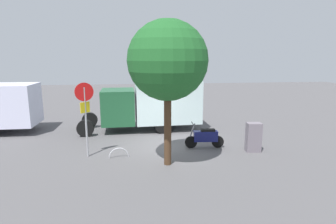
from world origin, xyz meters
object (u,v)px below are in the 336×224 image
Objects in this scene: motorcycle at (205,137)px; bike_rack_hoop at (119,157)px; utility_cabinet at (253,137)px; stop_sign at (85,108)px; box_truck_near at (151,103)px; street_tree at (168,61)px.

motorcycle is 2.13× the size of bike_rack_hoop.
utility_cabinet is at bearing -179.33° from bike_rack_hoop.
stop_sign is (5.23, 0.52, 1.57)m from motorcycle.
bike_rack_hoop is at bearing 15.81° from motorcycle.
box_truck_near is at bearing -45.37° from utility_cabinet.
street_tree reaches higher than utility_cabinet.
motorcycle is at bearing -19.91° from utility_cabinet.
box_truck_near is 3.78× the size of motorcycle.
street_tree is 4.25× the size of utility_cabinet.
bike_rack_hoop is (1.62, 4.42, -1.57)m from box_truck_near.
motorcycle is 4.03m from bike_rack_hoop.
street_tree is (-3.26, 1.26, 1.91)m from stop_sign.
stop_sign is at bearing -21.08° from street_tree.
motorcycle is (-2.29, 3.63, -1.05)m from box_truck_near.
utility_cabinet is at bearing 164.42° from motorcycle.
motorcycle is 2.13m from utility_cabinet.
utility_cabinet reaches higher than motorcycle.
box_truck_near is 5.94m from street_tree.
stop_sign is at bearing -11.72° from bike_rack_hoop.
box_truck_near is 8.07× the size of bike_rack_hoop.
box_truck_near is 1.24× the size of street_tree.
motorcycle is at bearing -174.29° from stop_sign.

